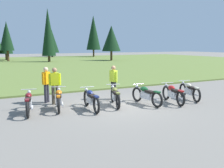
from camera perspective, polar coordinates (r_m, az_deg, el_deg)
name	(u,v)px	position (r m, az deg, el deg)	size (l,w,h in m)	color
ground_plane	(118,106)	(11.29, 1.36, -4.93)	(140.00, 140.00, 0.00)	slate
grass_moorland	(28,65)	(36.07, -18.25, 4.16)	(80.00, 44.00, 0.10)	#5B7033
motorcycle_maroon	(29,102)	(10.53, -18.18, -3.94)	(0.68, 2.08, 0.88)	black
motorcycle_orange	(59,99)	(10.85, -11.81, -3.31)	(0.78, 2.05, 0.88)	black
motorcycle_navy	(91,99)	(10.62, -4.71, -3.42)	(0.62, 2.10, 0.88)	black
motorcycle_olive	(115,96)	(11.29, 0.72, -2.66)	(0.84, 2.03, 0.88)	black
motorcycle_british_green	(146,95)	(11.60, 7.70, -2.43)	(0.62, 2.10, 0.88)	black
motorcycle_red	(173,94)	(12.14, 13.48, -2.10)	(0.69, 2.08, 0.88)	black
motorcycle_cream	(189,91)	(13.14, 16.93, -1.42)	(0.79, 2.05, 0.88)	black
rider_checking_bike	(46,83)	(12.15, -14.51, 0.32)	(0.41, 0.42, 1.67)	#2D2D38
rider_near_row_end	(113,80)	(12.51, 0.32, 0.84)	(0.29, 0.54, 1.67)	black
rider_in_hivis_vest	(55,84)	(11.72, -12.68, 0.08)	(0.54, 0.29, 1.67)	#4C4233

